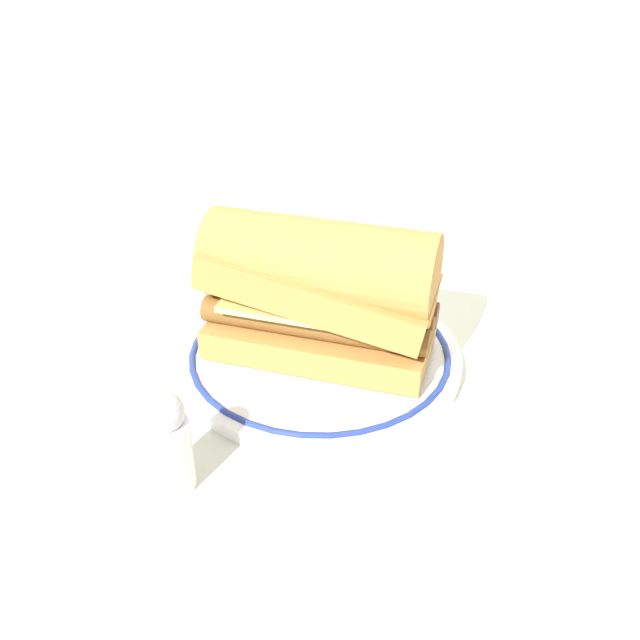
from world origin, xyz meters
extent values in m
plane|color=beige|center=(0.00, 0.00, 0.00)|extent=(1.50, 1.50, 0.00)
cylinder|color=white|center=(0.03, 0.02, 0.01)|extent=(0.25, 0.25, 0.01)
torus|color=navy|center=(0.03, 0.02, 0.01)|extent=(0.23, 0.23, 0.01)
cube|color=#C58A42|center=(0.03, 0.02, 0.03)|extent=(0.20, 0.10, 0.03)
cylinder|color=brown|center=(0.03, 0.00, 0.05)|extent=(0.20, 0.03, 0.02)
cylinder|color=brown|center=(0.03, 0.02, 0.05)|extent=(0.20, 0.03, 0.02)
cylinder|color=brown|center=(0.03, 0.05, 0.05)|extent=(0.20, 0.03, 0.02)
cube|color=#EAD67A|center=(0.03, 0.02, 0.07)|extent=(0.16, 0.09, 0.01)
cube|color=#C78741|center=(0.03, 0.02, 0.08)|extent=(0.20, 0.10, 0.06)
cylinder|color=#C18642|center=(0.03, 0.02, 0.10)|extent=(0.20, 0.08, 0.08)
cylinder|color=silver|center=(0.25, -0.09, 0.05)|extent=(0.06, 0.06, 0.09)
cylinder|color=gold|center=(0.25, -0.09, 0.02)|extent=(0.05, 0.05, 0.04)
cylinder|color=white|center=(-0.02, -0.16, 0.03)|extent=(0.03, 0.03, 0.06)
sphere|color=silver|center=(-0.02, -0.16, 0.07)|extent=(0.03, 0.03, 0.03)
cube|color=silver|center=(0.05, 0.18, 0.00)|extent=(0.08, 0.08, 0.01)
cube|color=black|center=(-0.01, 0.23, 0.01)|extent=(0.05, 0.05, 0.01)
camera|label=1|loc=(0.19, -0.46, 0.36)|focal=38.51mm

